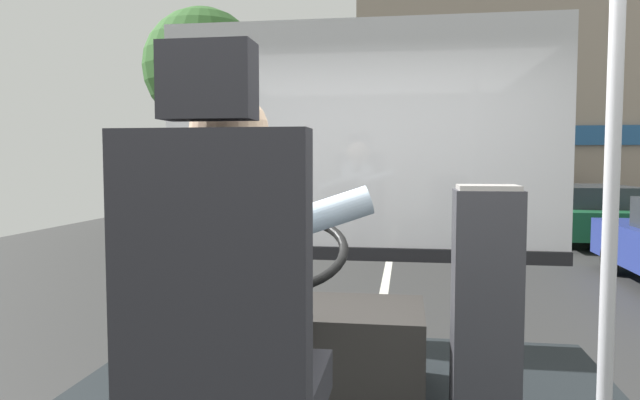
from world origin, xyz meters
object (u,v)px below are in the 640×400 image
Objects in this scene: handrail_pole at (613,145)px; fare_box at (486,306)px; steering_console at (307,343)px; parked_car_green at (589,212)px; bus_driver at (236,269)px; driver_seat at (225,352)px; parked_car_black at (536,194)px; parked_car_red at (519,188)px.

handrail_pole is 0.93m from fare_box.
steering_console is 0.49× the size of handrail_pole.
fare_box is 0.23× the size of parked_car_green.
steering_console is at bearing 90.00° from bus_driver.
driver_seat is 12.89m from parked_car_green.
steering_console is 16.47m from parked_car_black.
bus_driver is 17.58m from parked_car_black.
parked_car_green is (4.47, 12.07, -0.65)m from driver_seat.
bus_driver reaches higher than fare_box.
steering_console is (0.00, 1.24, -0.37)m from driver_seat.
handrail_pole is 17.10m from parked_car_black.
bus_driver is 1.23m from fare_box.
parked_car_black is (4.42, 17.00, -0.73)m from bus_driver.
driver_seat is 0.34× the size of parked_car_red.
steering_console reaches higher than parked_car_red.
parked_car_red is (0.39, 4.88, -0.06)m from parked_car_black.
steering_console is 21.30m from parked_car_red.
handrail_pole is at bearing -99.85° from parked_car_red.
parked_car_green is (3.42, 11.69, -1.19)m from handrail_pole.
driver_seat is 17.68m from parked_car_black.
fare_box is at bearing 51.60° from driver_seat.
fare_box is (0.79, 0.99, -0.10)m from driver_seat.
handrail_pole reaches higher than parked_car_black.
fare_box is at bearing -102.69° from parked_car_black.
handrail_pole is at bearing -101.36° from parked_car_black.
handrail_pole is (1.05, 0.27, 0.34)m from bus_driver.
driver_seat is 1.24× the size of steering_console.
fare_box is 16.52m from parked_car_black.
handrail_pole reaches higher than parked_car_green.
parked_car_black is at bearing 75.53° from driver_seat.
bus_driver reaches higher than parked_car_green.
fare_box is at bearing -100.83° from parked_car_red.
parked_car_black is (4.42, 15.87, -0.16)m from steering_console.
handrail_pole is at bearing -39.23° from steering_console.
fare_box reaches higher than steering_console.
bus_driver is 12.80m from parked_car_green.
handrail_pole is 21.96m from parked_car_red.
parked_car_green is at bearing -89.36° from parked_car_black.
parked_car_red reaches higher than parked_car_green.
parked_car_black is 4.90m from parked_car_red.
driver_seat reaches higher than bus_driver.
bus_driver is 1.27m from steering_console.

